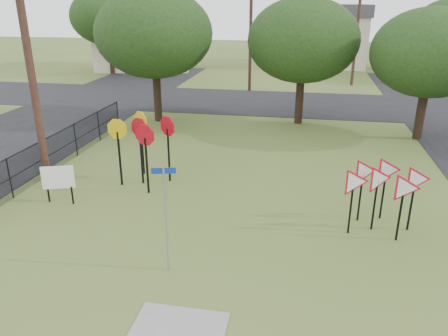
% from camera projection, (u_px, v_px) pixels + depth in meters
% --- Properties ---
extents(ground, '(140.00, 140.00, 0.00)m').
position_uv_depth(ground, '(205.00, 264.00, 11.55)').
color(ground, '#445B22').
extents(street_left, '(8.00, 50.00, 0.02)m').
position_uv_depth(street_left, '(24.00, 134.00, 22.80)').
color(street_left, black).
rests_on(street_left, ground).
extents(street_far, '(60.00, 8.00, 0.02)m').
position_uv_depth(street_far, '(271.00, 103.00, 29.89)').
color(street_far, black).
rests_on(street_far, ground).
extents(curb_pad, '(2.00, 1.20, 0.02)m').
position_uv_depth(curb_pad, '(180.00, 326.00, 9.34)').
color(curb_pad, gray).
rests_on(curb_pad, ground).
extents(street_name_sign, '(0.57, 0.17, 2.84)m').
position_uv_depth(street_name_sign, '(166.00, 213.00, 10.73)').
color(street_name_sign, '#96999E').
rests_on(street_name_sign, ground).
extents(stop_sign_cluster, '(2.41, 2.10, 2.58)m').
position_uv_depth(stop_sign_cluster, '(142.00, 135.00, 16.06)').
color(stop_sign_cluster, black).
rests_on(stop_sign_cluster, ground).
extents(yield_sign_cluster, '(2.69, 1.55, 2.12)m').
position_uv_depth(yield_sign_cluster, '(383.00, 181.00, 12.83)').
color(yield_sign_cluster, black).
rests_on(yield_sign_cluster, ground).
extents(info_board, '(1.03, 0.38, 1.34)m').
position_uv_depth(info_board, '(58.00, 179.00, 14.76)').
color(info_board, black).
rests_on(info_board, ground).
extents(utility_pole_main, '(3.55, 0.33, 10.00)m').
position_uv_depth(utility_pole_main, '(28.00, 41.00, 15.06)').
color(utility_pole_main, '#462A20').
rests_on(utility_pole_main, ground).
extents(far_pole_a, '(1.40, 0.24, 9.00)m').
position_uv_depth(far_pole_a, '(251.00, 29.00, 32.27)').
color(far_pole_a, '#462A20').
rests_on(far_pole_a, ground).
extents(far_pole_b, '(1.40, 0.24, 8.50)m').
position_uv_depth(far_pole_b, '(357.00, 30.00, 34.64)').
color(far_pole_b, '#462A20').
rests_on(far_pole_b, ground).
extents(far_pole_c, '(1.40, 0.24, 9.00)m').
position_uv_depth(far_pole_c, '(171.00, 24.00, 39.16)').
color(far_pole_c, '#462A20').
rests_on(far_pole_c, ground).
extents(fence_run, '(0.05, 11.55, 1.50)m').
position_uv_depth(fence_run, '(62.00, 147.00, 18.32)').
color(fence_run, black).
rests_on(fence_run, ground).
extents(house_left, '(10.58, 8.88, 7.20)m').
position_uv_depth(house_left, '(145.00, 31.00, 43.86)').
color(house_left, beige).
rests_on(house_left, ground).
extents(house_mid, '(8.40, 8.40, 6.20)m').
position_uv_depth(house_mid, '(326.00, 35.00, 46.43)').
color(house_mid, beige).
rests_on(house_mid, ground).
extents(tree_near_left, '(6.40, 6.40, 7.27)m').
position_uv_depth(tree_near_left, '(154.00, 34.00, 23.69)').
color(tree_near_left, black).
rests_on(tree_near_left, ground).
extents(tree_near_mid, '(6.00, 6.00, 6.80)m').
position_uv_depth(tree_near_mid, '(303.00, 41.00, 23.34)').
color(tree_near_mid, black).
rests_on(tree_near_mid, ground).
extents(tree_near_right, '(5.60, 5.60, 6.33)m').
position_uv_depth(tree_near_right, '(431.00, 53.00, 20.58)').
color(tree_near_right, black).
rests_on(tree_near_right, ground).
extents(tree_far_left, '(6.80, 6.80, 7.73)m').
position_uv_depth(tree_far_left, '(108.00, 17.00, 39.99)').
color(tree_far_left, black).
rests_on(tree_far_left, ground).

